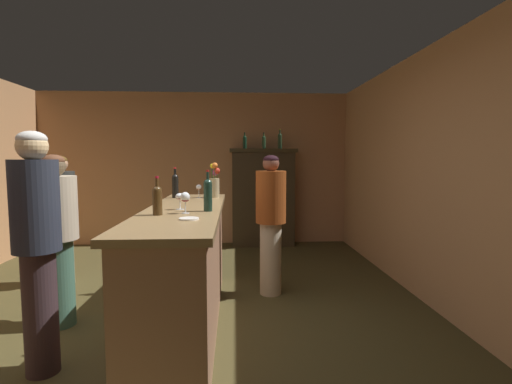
{
  "coord_description": "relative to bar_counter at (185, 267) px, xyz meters",
  "views": [
    {
      "loc": [
        0.68,
        -3.02,
        1.49
      ],
      "look_at": [
        0.87,
        0.24,
        1.2
      ],
      "focal_mm": 26.44,
      "sensor_mm": 36.0,
      "label": 1
    }
  ],
  "objects": [
    {
      "name": "floor",
      "position": [
        -0.23,
        -0.28,
        -0.53
      ],
      "size": [
        9.3,
        9.3,
        0.0
      ],
      "primitive_type": "plane",
      "color": "#443C1F",
      "rests_on": "ground"
    },
    {
      "name": "wall_back",
      "position": [
        -0.23,
        3.36,
        0.78
      ],
      "size": [
        5.39,
        0.12,
        2.62
      ],
      "primitive_type": "cube",
      "color": "tan",
      "rests_on": "ground"
    },
    {
      "name": "wall_right",
      "position": [
        2.46,
        -0.28,
        0.78
      ],
      "size": [
        0.12,
        7.28,
        2.62
      ],
      "primitive_type": "cube",
      "color": "tan",
      "rests_on": "ground"
    },
    {
      "name": "bar_counter",
      "position": [
        0.0,
        0.0,
        0.0
      ],
      "size": [
        0.65,
        2.56,
        1.06
      ],
      "color": "#976A4D",
      "rests_on": "ground"
    },
    {
      "name": "display_cabinet",
      "position": [
        0.93,
        3.08,
        0.33
      ],
      "size": [
        1.13,
        0.38,
        1.65
      ],
      "color": "#34291A",
      "rests_on": "ground"
    },
    {
      "name": "wine_bottle_pinot",
      "position": [
        0.22,
        -0.2,
        0.67
      ],
      "size": [
        0.07,
        0.07,
        0.34
      ],
      "color": "#1A3126",
      "rests_on": "bar_counter"
    },
    {
      "name": "wine_bottle_chardonnay",
      "position": [
        -0.21,
        0.89,
        0.67
      ],
      "size": [
        0.07,
        0.07,
        0.34
      ],
      "color": "black",
      "rests_on": "bar_counter"
    },
    {
      "name": "wine_bottle_syrah",
      "position": [
        -0.15,
        -0.4,
        0.65
      ],
      "size": [
        0.07,
        0.07,
        0.3
      ],
      "color": "#432D15",
      "rests_on": "bar_counter"
    },
    {
      "name": "wine_glass_front",
      "position": [
        -0.02,
        -0.08,
        0.63
      ],
      "size": [
        0.08,
        0.08,
        0.14
      ],
      "color": "white",
      "rests_on": "bar_counter"
    },
    {
      "name": "wine_glass_mid",
      "position": [
        0.05,
        0.87,
        0.63
      ],
      "size": [
        0.07,
        0.07,
        0.15
      ],
      "color": "white",
      "rests_on": "bar_counter"
    },
    {
      "name": "wine_glass_rear",
      "position": [
        0.05,
        -0.32,
        0.65
      ],
      "size": [
        0.07,
        0.07,
        0.17
      ],
      "color": "white",
      "rests_on": "bar_counter"
    },
    {
      "name": "flower_arrangement",
      "position": [
        0.22,
        0.9,
        0.69
      ],
      "size": [
        0.13,
        0.11,
        0.39
      ],
      "color": "tan",
      "rests_on": "bar_counter"
    },
    {
      "name": "cheese_plate",
      "position": [
        0.12,
        -0.63,
        0.53
      ],
      "size": [
        0.14,
        0.14,
        0.01
      ],
      "primitive_type": "cylinder",
      "color": "white",
      "rests_on": "bar_counter"
    },
    {
      "name": "display_bottle_left",
      "position": [
        0.62,
        3.08,
        1.24
      ],
      "size": [
        0.06,
        0.06,
        0.28
      ],
      "color": "#133622",
      "rests_on": "display_cabinet"
    },
    {
      "name": "display_bottle_midleft",
      "position": [
        0.94,
        3.08,
        1.24
      ],
      "size": [
        0.06,
        0.06,
        0.27
      ],
      "color": "#26492C",
      "rests_on": "display_cabinet"
    },
    {
      "name": "display_bottle_center",
      "position": [
        1.21,
        3.08,
        1.27
      ],
      "size": [
        0.07,
        0.07,
        0.33
      ],
      "color": "#203720",
      "rests_on": "display_cabinet"
    },
    {
      "name": "patron_near_entrance",
      "position": [
        -1.12,
        0.06,
        0.3
      ],
      "size": [
        0.36,
        0.36,
        1.52
      ],
      "rotation": [
        0.0,
        0.0,
        0.16
      ],
      "color": "#3D6550",
      "rests_on": "ground"
    },
    {
      "name": "patron_by_cabinet",
      "position": [
        -0.9,
        -0.71,
        0.41
      ],
      "size": [
        0.31,
        0.31,
        1.67
      ],
      "rotation": [
        0.0,
        0.0,
        0.34
      ],
      "color": "#342529",
      "rests_on": "ground"
    },
    {
      "name": "patron_tall",
      "position": [
        -1.58,
        1.18,
        0.31
      ],
      "size": [
        0.33,
        0.33,
        1.52
      ],
      "rotation": [
        0.0,
        0.0,
        -0.43
      ],
      "color": "#B8AD91",
      "rests_on": "ground"
    },
    {
      "name": "bartender",
      "position": [
        0.84,
        0.74,
        0.31
      ],
      "size": [
        0.33,
        0.33,
        1.53
      ],
      "rotation": [
        0.0,
        0.0,
        3.21
      ],
      "color": "#B8A88D",
      "rests_on": "ground"
    }
  ]
}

